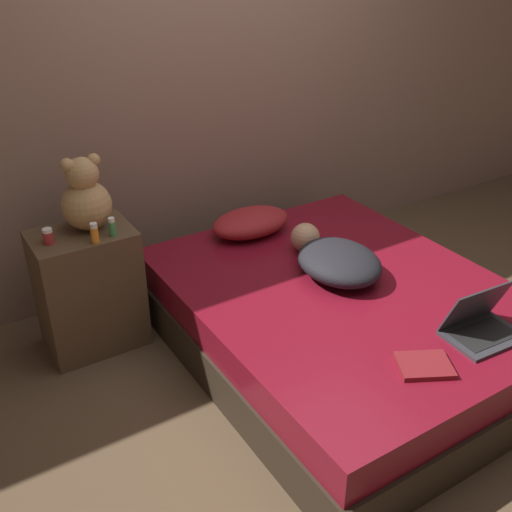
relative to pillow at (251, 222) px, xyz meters
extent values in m
plane|color=brown|center=(0.09, -0.78, -0.49)|extent=(12.00, 12.00, 0.00)
cube|color=#846656|center=(0.09, 0.49, 0.81)|extent=(8.00, 0.06, 2.60)
cube|color=#2D2319|center=(0.09, -0.78, -0.38)|extent=(1.60, 1.98, 0.23)
cube|color=maroon|center=(0.09, -0.78, -0.17)|extent=(1.56, 1.94, 0.18)
cube|color=brown|center=(-1.02, 0.01, -0.15)|extent=(0.52, 0.37, 0.69)
ellipsoid|color=maroon|center=(0.00, 0.00, 0.00)|extent=(0.50, 0.32, 0.15)
ellipsoid|color=black|center=(0.14, -0.68, 0.01)|extent=(0.44, 0.53, 0.17)
sphere|color=tan|center=(0.15, -0.35, 0.01)|extent=(0.17, 0.17, 0.17)
cylinder|color=tan|center=(0.33, -0.66, -0.05)|extent=(0.07, 0.23, 0.06)
cube|color=#333338|center=(0.35, -1.47, -0.07)|extent=(0.36, 0.27, 0.02)
cube|color=black|center=(0.35, -1.47, -0.06)|extent=(0.30, 0.19, 0.00)
cube|color=#333338|center=(0.36, -1.40, 0.05)|extent=(0.35, 0.12, 0.22)
cube|color=black|center=(0.36, -1.40, 0.05)|extent=(0.31, 0.10, 0.20)
sphere|color=tan|center=(-0.96, 0.04, 0.33)|extent=(0.26, 0.26, 0.26)
sphere|color=tan|center=(-0.96, 0.04, 0.50)|extent=(0.17, 0.17, 0.17)
sphere|color=tan|center=(-1.03, 0.04, 0.56)|extent=(0.07, 0.07, 0.07)
sphere|color=tan|center=(-0.90, 0.04, 0.56)|extent=(0.07, 0.07, 0.07)
cylinder|color=#3D8E4C|center=(-0.89, -0.11, 0.24)|extent=(0.04, 0.04, 0.08)
cylinder|color=white|center=(-0.89, -0.11, 0.29)|extent=(0.03, 0.03, 0.02)
cylinder|color=#B72D2D|center=(-1.19, -0.02, 0.23)|extent=(0.05, 0.05, 0.06)
cylinder|color=white|center=(-1.19, -0.02, 0.27)|extent=(0.05, 0.05, 0.02)
cylinder|color=orange|center=(-0.99, -0.14, 0.24)|extent=(0.04, 0.04, 0.08)
cylinder|color=white|center=(-0.99, -0.14, 0.29)|extent=(0.04, 0.04, 0.02)
cube|color=maroon|center=(-0.04, -1.48, -0.07)|extent=(0.28, 0.26, 0.02)
camera|label=1|loc=(-1.72, -2.81, 1.58)|focal=42.00mm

